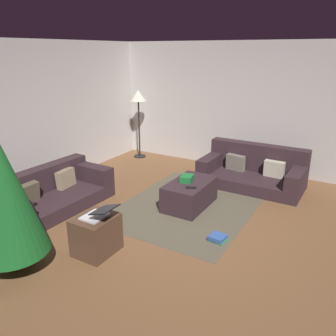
{
  "coord_description": "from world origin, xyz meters",
  "views": [
    {
      "loc": [
        -3.77,
        -1.93,
        2.43
      ],
      "look_at": [
        0.42,
        0.5,
        0.75
      ],
      "focal_mm": 36.67,
      "sensor_mm": 36.0,
      "label": 1
    }
  ],
  "objects_px": {
    "laptop": "(98,214)",
    "corner_lamp": "(138,101)",
    "christmas_tree": "(5,195)",
    "book_stack": "(218,238)",
    "ottoman": "(190,194)",
    "gift_box": "(187,178)",
    "side_table": "(96,235)",
    "tv_remote": "(191,188)",
    "couch_left": "(50,193)",
    "couch_right": "(253,171)"
  },
  "relations": [
    {
      "from": "ottoman",
      "to": "book_stack",
      "type": "bearing_deg",
      "value": -133.68
    },
    {
      "from": "gift_box",
      "to": "christmas_tree",
      "type": "relative_size",
      "value": 0.14
    },
    {
      "from": "tv_remote",
      "to": "book_stack",
      "type": "distance_m",
      "value": 0.97
    },
    {
      "from": "side_table",
      "to": "book_stack",
      "type": "height_order",
      "value": "side_table"
    },
    {
      "from": "tv_remote",
      "to": "christmas_tree",
      "type": "xyz_separation_m",
      "value": [
        -2.33,
        1.09,
        0.51
      ]
    },
    {
      "from": "couch_right",
      "to": "side_table",
      "type": "distance_m",
      "value": 3.38
    },
    {
      "from": "book_stack",
      "to": "christmas_tree",
      "type": "bearing_deg",
      "value": 134.8
    },
    {
      "from": "couch_left",
      "to": "ottoman",
      "type": "bearing_deg",
      "value": 123.58
    },
    {
      "from": "side_table",
      "to": "book_stack",
      "type": "distance_m",
      "value": 1.6
    },
    {
      "from": "gift_box",
      "to": "laptop",
      "type": "height_order",
      "value": "laptop"
    },
    {
      "from": "ottoman",
      "to": "laptop",
      "type": "distance_m",
      "value": 1.86
    },
    {
      "from": "couch_left",
      "to": "couch_right",
      "type": "height_order",
      "value": "couch_right"
    },
    {
      "from": "ottoman",
      "to": "corner_lamp",
      "type": "distance_m",
      "value": 3.12
    },
    {
      "from": "gift_box",
      "to": "tv_remote",
      "type": "relative_size",
      "value": 1.46
    },
    {
      "from": "christmas_tree",
      "to": "book_stack",
      "type": "bearing_deg",
      "value": -45.2
    },
    {
      "from": "couch_right",
      "to": "ottoman",
      "type": "distance_m",
      "value": 1.56
    },
    {
      "from": "corner_lamp",
      "to": "tv_remote",
      "type": "bearing_deg",
      "value": -130.81
    },
    {
      "from": "side_table",
      "to": "laptop",
      "type": "relative_size",
      "value": 1.24
    },
    {
      "from": "laptop",
      "to": "book_stack",
      "type": "distance_m",
      "value": 1.62
    },
    {
      "from": "couch_left",
      "to": "gift_box",
      "type": "distance_m",
      "value": 2.2
    },
    {
      "from": "laptop",
      "to": "couch_right",
      "type": "bearing_deg",
      "value": -16.31
    },
    {
      "from": "gift_box",
      "to": "laptop",
      "type": "bearing_deg",
      "value": 171.35
    },
    {
      "from": "couch_left",
      "to": "side_table",
      "type": "xyz_separation_m",
      "value": [
        -0.62,
        -1.51,
        -0.0
      ]
    },
    {
      "from": "ottoman",
      "to": "book_stack",
      "type": "height_order",
      "value": "ottoman"
    },
    {
      "from": "gift_box",
      "to": "side_table",
      "type": "relative_size",
      "value": 0.45
    },
    {
      "from": "christmas_tree",
      "to": "corner_lamp",
      "type": "xyz_separation_m",
      "value": [
        4.4,
        1.3,
        0.39
      ]
    },
    {
      "from": "laptop",
      "to": "corner_lamp",
      "type": "height_order",
      "value": "corner_lamp"
    },
    {
      "from": "ottoman",
      "to": "couch_left",
      "type": "bearing_deg",
      "value": 121.77
    },
    {
      "from": "gift_box",
      "to": "corner_lamp",
      "type": "xyz_separation_m",
      "value": [
        1.83,
        2.2,
        0.86
      ]
    },
    {
      "from": "couch_right",
      "to": "corner_lamp",
      "type": "distance_m",
      "value": 3.08
    },
    {
      "from": "tv_remote",
      "to": "laptop",
      "type": "relative_size",
      "value": 0.38
    },
    {
      "from": "tv_remote",
      "to": "couch_left",
      "type": "bearing_deg",
      "value": 88.63
    },
    {
      "from": "laptop",
      "to": "book_stack",
      "type": "bearing_deg",
      "value": -48.76
    },
    {
      "from": "couch_right",
      "to": "book_stack",
      "type": "relative_size",
      "value": 7.57
    },
    {
      "from": "ottoman",
      "to": "christmas_tree",
      "type": "relative_size",
      "value": 0.56
    },
    {
      "from": "book_stack",
      "to": "gift_box",
      "type": "bearing_deg",
      "value": 48.11
    },
    {
      "from": "corner_lamp",
      "to": "gift_box",
      "type": "bearing_deg",
      "value": -129.85
    },
    {
      "from": "gift_box",
      "to": "ottoman",
      "type": "bearing_deg",
      "value": -96.56
    },
    {
      "from": "side_table",
      "to": "corner_lamp",
      "type": "bearing_deg",
      "value": 27.06
    },
    {
      "from": "couch_left",
      "to": "laptop",
      "type": "bearing_deg",
      "value": 70.25
    },
    {
      "from": "ottoman",
      "to": "christmas_tree",
      "type": "distance_m",
      "value": 2.83
    },
    {
      "from": "gift_box",
      "to": "christmas_tree",
      "type": "bearing_deg",
      "value": 160.66
    },
    {
      "from": "couch_left",
      "to": "couch_right",
      "type": "xyz_separation_m",
      "value": [
        2.61,
        -2.51,
        0.02
      ]
    },
    {
      "from": "couch_left",
      "to": "gift_box",
      "type": "xyz_separation_m",
      "value": [
        1.19,
        -1.84,
        0.22
      ]
    },
    {
      "from": "side_table",
      "to": "christmas_tree",
      "type": "bearing_deg",
      "value": 143.33
    },
    {
      "from": "couch_right",
      "to": "tv_remote",
      "type": "relative_size",
      "value": 11.65
    },
    {
      "from": "ottoman",
      "to": "corner_lamp",
      "type": "bearing_deg",
      "value": 50.82
    },
    {
      "from": "tv_remote",
      "to": "laptop",
      "type": "height_order",
      "value": "laptop"
    },
    {
      "from": "ottoman",
      "to": "side_table",
      "type": "xyz_separation_m",
      "value": [
        -1.8,
        0.4,
        0.04
      ]
    },
    {
      "from": "christmas_tree",
      "to": "side_table",
      "type": "bearing_deg",
      "value": -36.67
    }
  ]
}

